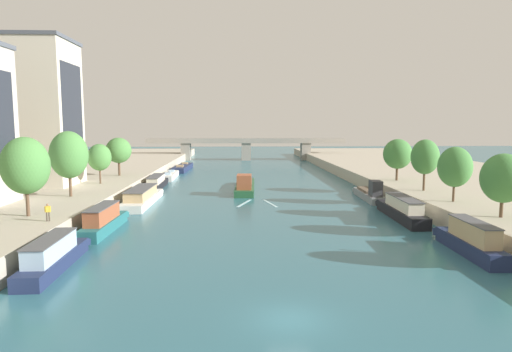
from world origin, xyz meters
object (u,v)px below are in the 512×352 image
moored_boat_left_near (157,183)px  moored_boat_right_end (470,240)px  barge_midriver (245,185)px  moored_boat_right_gap_after (369,193)px  tree_left_end_of_row (99,157)px  tree_left_distant (119,150)px  person_on_quay (48,211)px  tree_right_second (503,178)px  tree_right_distant (425,157)px  moored_boat_right_midway (402,210)px  moored_boat_left_far (183,167)px  moored_boat_left_end (142,197)px  moored_boat_left_gap_after (170,175)px  moored_boat_left_upstream (104,220)px  tree_left_midway (69,155)px  tree_left_far (25,166)px  bridge_far (246,146)px  tree_right_midway (455,167)px  tree_right_past_mid (398,154)px  moored_boat_left_downstream (54,255)px

moored_boat_left_near → moored_boat_right_end: (33.58, -40.85, 0.30)m
barge_midriver → moored_boat_right_gap_after: (18.04, -9.44, -0.01)m
tree_left_end_of_row → tree_left_distant: (0.07, 10.45, 0.43)m
tree_left_end_of_row → person_on_quay: size_ratio=3.65×
tree_right_second → tree_right_distant: tree_right_distant is taller
moored_boat_right_midway → moored_boat_left_far: bearing=119.3°
moored_boat_left_end → moored_boat_left_far: moored_boat_left_end is taller
moored_boat_left_gap_after → moored_boat_right_midway: moored_boat_right_midway is taller
moored_boat_left_upstream → tree_left_midway: (-6.74, 9.39, 6.12)m
tree_right_second → tree_left_far: bearing=176.7°
moored_boat_left_near → moored_boat_right_gap_after: moored_boat_right_gap_after is taller
bridge_far → moored_boat_left_end: bearing=-102.0°
tree_left_distant → moored_boat_right_midway: bearing=-34.6°
moored_boat_right_midway → tree_right_distant: tree_right_distant is taller
moored_boat_right_midway → tree_right_second: size_ratio=2.18×
barge_midriver → tree_left_far: size_ratio=2.33×
moored_boat_right_end → tree_right_second: (5.43, 4.65, 4.67)m
moored_boat_left_gap_after → person_on_quay: (-3.49, -50.17, 2.53)m
tree_left_midway → moored_boat_right_gap_after: bearing=12.0°
moored_boat_left_far → moored_boat_right_midway: (32.17, -57.32, 0.51)m
moored_boat_left_near → tree_left_distant: (-6.42, 0.40, 5.59)m
tree_right_distant → person_on_quay: size_ratio=4.21×
barge_midriver → moored_boat_right_midway: barge_midriver is taller
tree_left_midway → tree_left_distant: size_ratio=1.22×
tree_left_distant → tree_left_far: bearing=-89.6°
tree_left_end_of_row → moored_boat_right_end: bearing=-37.5°
moored_boat_right_gap_after → tree_right_second: size_ratio=1.94×
barge_midriver → tree_left_far: (-21.47, -29.61, 6.11)m
moored_boat_left_end → moored_boat_right_end: 41.50m
tree_right_midway → moored_boat_right_end: bearing=-111.1°
tree_right_distant → person_on_quay: 45.61m
moored_boat_right_midway → moored_boat_right_gap_after: moored_boat_right_gap_after is taller
moored_boat_left_upstream → bridge_far: size_ratio=0.18×
tree_right_midway → bridge_far: 90.23m
tree_right_past_mid → moored_boat_right_midway: bearing=-108.5°
moored_boat_left_end → tree_left_far: bearing=-111.0°
barge_midriver → tree_left_midway: bearing=-140.5°
moored_boat_right_midway → tree_left_end_of_row: bearing=157.1°
tree_right_distant → tree_right_past_mid: bearing=88.2°
moored_boat_left_far → tree_left_far: bearing=-96.3°
tree_right_past_mid → bridge_far: size_ratio=0.11×
moored_boat_right_end → tree_right_distant: (5.33, 21.74, 5.43)m
barge_midriver → person_on_quay: bearing=-120.1°
moored_boat_left_upstream → moored_boat_right_end: (33.31, -9.54, 0.08)m
tree_left_end_of_row → tree_right_midway: tree_right_midway is taller
moored_boat_right_end → bridge_far: bridge_far is taller
moored_boat_left_downstream → tree_left_distant: bearing=98.4°
tree_left_end_of_row → tree_right_past_mid: 45.78m
moored_boat_right_midway → moored_boat_left_near: bearing=141.0°
moored_boat_left_gap_after → moored_boat_left_far: size_ratio=0.77×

